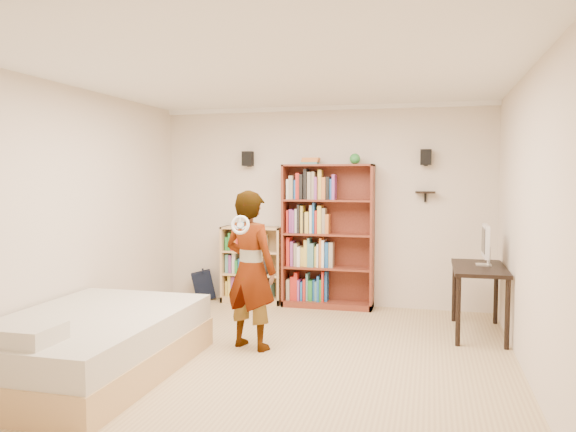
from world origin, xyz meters
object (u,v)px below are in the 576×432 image
(low_bookshelf, at_px, (252,265))
(daybed, at_px, (89,337))
(person, at_px, (250,270))
(computer_desk, at_px, (478,300))
(tall_bookshelf, at_px, (328,236))

(low_bookshelf, relative_size, daybed, 0.47)
(person, bearing_deg, low_bookshelf, -53.98)
(low_bookshelf, relative_size, person, 0.65)
(low_bookshelf, distance_m, person, 2.11)
(low_bookshelf, relative_size, computer_desk, 0.95)
(tall_bookshelf, xyz_separation_m, computer_desk, (1.85, -0.87, -0.58))
(tall_bookshelf, relative_size, low_bookshelf, 1.81)
(person, bearing_deg, daybed, 61.41)
(computer_desk, xyz_separation_m, person, (-2.30, -1.11, 0.43))
(low_bookshelf, bearing_deg, tall_bookshelf, -0.95)
(tall_bookshelf, height_order, daybed, tall_bookshelf)
(tall_bookshelf, xyz_separation_m, person, (-0.44, -1.98, -0.15))
(low_bookshelf, height_order, person, person)
(tall_bookshelf, xyz_separation_m, low_bookshelf, (-1.07, 0.02, -0.43))
(low_bookshelf, xyz_separation_m, computer_desk, (2.92, -0.89, -0.15))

